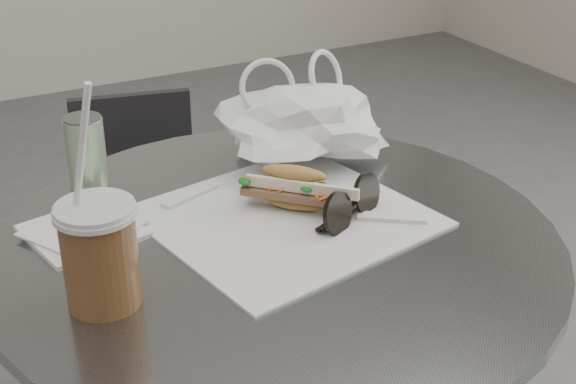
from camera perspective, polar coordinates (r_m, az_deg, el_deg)
name	(u,v)px	position (r m, az deg, el deg)	size (l,w,h in m)	color
chair_far	(148,260)	(1.89, -9.93, -4.78)	(0.35, 0.37, 0.65)	#2D2C2F
sandwich_paper	(286,217)	(1.11, -0.17, -1.80)	(0.35, 0.33, 0.00)	white
banh_mi	(295,189)	(1.12, 0.52, 0.23)	(0.18, 0.19, 0.06)	#BB9146
iced_coffee	(100,253)	(0.93, -13.24, -4.25)	(0.09, 0.09, 0.27)	brown
sunglasses	(350,206)	(1.10, 4.46, -1.02)	(0.13, 0.08, 0.06)	black
plastic_bag	(304,127)	(1.25, 1.13, 4.66)	(0.25, 0.19, 0.12)	white
napkin_stack	(83,230)	(1.11, -14.39, -2.66)	(0.17, 0.17, 0.01)	white
drink_can	(86,152)	(1.22, -14.16, 2.78)	(0.06, 0.06, 0.11)	#6CA862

